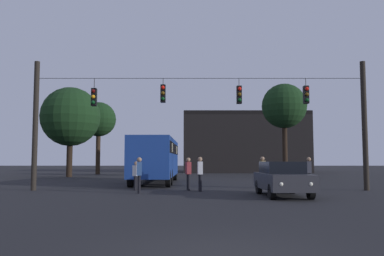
{
  "coord_description": "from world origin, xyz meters",
  "views": [
    {
      "loc": [
        -0.42,
        -6.82,
        1.59
      ],
      "look_at": [
        -0.51,
        13.05,
        3.17
      ],
      "focal_mm": 37.78,
      "sensor_mm": 36.0,
      "label": 1
    }
  ],
  "objects_px": {
    "city_bus": "(158,156)",
    "pedestrian_crossing_left": "(141,173)",
    "pedestrian_near_bus": "(202,172)",
    "tree_behind_building": "(101,120)",
    "tree_left_silhouette": "(286,107)",
    "tree_right_far": "(72,117)",
    "pedestrian_crossing_center": "(190,172)",
    "pedestrian_crossing_right": "(311,171)",
    "pedestrian_trailing": "(265,170)",
    "pedestrian_far_side": "(138,174)",
    "car_near_right": "(284,178)"
  },
  "relations": [
    {
      "from": "car_near_right",
      "to": "pedestrian_crossing_center",
      "type": "height_order",
      "value": "pedestrian_crossing_center"
    },
    {
      "from": "pedestrian_crossing_left",
      "to": "tree_left_silhouette",
      "type": "distance_m",
      "value": 20.6
    },
    {
      "from": "pedestrian_crossing_right",
      "to": "pedestrian_trailing",
      "type": "bearing_deg",
      "value": 160.27
    },
    {
      "from": "tree_right_far",
      "to": "pedestrian_crossing_right",
      "type": "bearing_deg",
      "value": -41.51
    },
    {
      "from": "pedestrian_crossing_left",
      "to": "pedestrian_trailing",
      "type": "xyz_separation_m",
      "value": [
        6.55,
        3.65,
        0.04
      ]
    },
    {
      "from": "pedestrian_trailing",
      "to": "pedestrian_crossing_center",
      "type": "bearing_deg",
      "value": -158.11
    },
    {
      "from": "pedestrian_near_bus",
      "to": "tree_behind_building",
      "type": "xyz_separation_m",
      "value": [
        -10.9,
        24.44,
        5.09
      ]
    },
    {
      "from": "pedestrian_crossing_left",
      "to": "tree_right_far",
      "type": "xyz_separation_m",
      "value": [
        -9.03,
        18.7,
        4.7
      ]
    },
    {
      "from": "pedestrian_crossing_center",
      "to": "tree_left_silhouette",
      "type": "xyz_separation_m",
      "value": [
        8.5,
        14.71,
        5.42
      ]
    },
    {
      "from": "pedestrian_crossing_center",
      "to": "pedestrian_near_bus",
      "type": "xyz_separation_m",
      "value": [
        0.6,
        -0.76,
        0.02
      ]
    },
    {
      "from": "pedestrian_crossing_center",
      "to": "pedestrian_far_side",
      "type": "bearing_deg",
      "value": -178.58
    },
    {
      "from": "pedestrian_near_bus",
      "to": "pedestrian_trailing",
      "type": "relative_size",
      "value": 0.98
    },
    {
      "from": "city_bus",
      "to": "pedestrian_crossing_left",
      "type": "relative_size",
      "value": 6.4
    },
    {
      "from": "pedestrian_crossing_right",
      "to": "pedestrian_trailing",
      "type": "relative_size",
      "value": 0.98
    },
    {
      "from": "tree_behind_building",
      "to": "pedestrian_far_side",
      "type": "bearing_deg",
      "value": -72.38
    },
    {
      "from": "tree_behind_building",
      "to": "tree_right_far",
      "type": "bearing_deg",
      "value": -98.8
    },
    {
      "from": "pedestrian_crossing_left",
      "to": "tree_right_far",
      "type": "bearing_deg",
      "value": 115.78
    },
    {
      "from": "car_near_right",
      "to": "pedestrian_near_bus",
      "type": "height_order",
      "value": "pedestrian_near_bus"
    },
    {
      "from": "pedestrian_near_bus",
      "to": "car_near_right",
      "type": "bearing_deg",
      "value": -37.61
    },
    {
      "from": "pedestrian_crossing_center",
      "to": "pedestrian_far_side",
      "type": "relative_size",
      "value": 1.13
    },
    {
      "from": "pedestrian_trailing",
      "to": "pedestrian_far_side",
      "type": "bearing_deg",
      "value": -165.81
    },
    {
      "from": "tree_behind_building",
      "to": "car_near_right",
      "type": "bearing_deg",
      "value": -61.99
    },
    {
      "from": "car_near_right",
      "to": "tree_right_far",
      "type": "distance_m",
      "value": 25.99
    },
    {
      "from": "tree_left_silhouette",
      "to": "tree_right_far",
      "type": "relative_size",
      "value": 1.0
    },
    {
      "from": "pedestrian_crossing_center",
      "to": "tree_left_silhouette",
      "type": "relative_size",
      "value": 0.2
    },
    {
      "from": "pedestrian_trailing",
      "to": "pedestrian_near_bus",
      "type": "bearing_deg",
      "value": -145.8
    },
    {
      "from": "pedestrian_trailing",
      "to": "tree_behind_building",
      "type": "height_order",
      "value": "tree_behind_building"
    },
    {
      "from": "car_near_right",
      "to": "pedestrian_far_side",
      "type": "xyz_separation_m",
      "value": [
        -6.92,
        3.44,
        0.05
      ]
    },
    {
      "from": "pedestrian_crossing_left",
      "to": "tree_behind_building",
      "type": "xyz_separation_m",
      "value": [
        -7.96,
        25.64,
        5.1
      ]
    },
    {
      "from": "tree_left_silhouette",
      "to": "tree_right_far",
      "type": "height_order",
      "value": "tree_right_far"
    },
    {
      "from": "tree_behind_building",
      "to": "pedestrian_near_bus",
      "type": "bearing_deg",
      "value": -65.97
    },
    {
      "from": "pedestrian_crossing_right",
      "to": "pedestrian_far_side",
      "type": "relative_size",
      "value": 1.15
    },
    {
      "from": "pedestrian_crossing_left",
      "to": "pedestrian_trailing",
      "type": "height_order",
      "value": "pedestrian_trailing"
    },
    {
      "from": "car_near_right",
      "to": "tree_left_silhouette",
      "type": "relative_size",
      "value": 0.52
    },
    {
      "from": "car_near_right",
      "to": "pedestrian_trailing",
      "type": "relative_size",
      "value": 2.45
    },
    {
      "from": "tree_left_silhouette",
      "to": "tree_behind_building",
      "type": "relative_size",
      "value": 1.05
    },
    {
      "from": "pedestrian_far_side",
      "to": "pedestrian_near_bus",
      "type": "bearing_deg",
      "value": -11.68
    },
    {
      "from": "pedestrian_far_side",
      "to": "tree_right_far",
      "type": "bearing_deg",
      "value": 117.14
    },
    {
      "from": "car_near_right",
      "to": "pedestrian_far_side",
      "type": "height_order",
      "value": "car_near_right"
    },
    {
      "from": "tree_right_far",
      "to": "tree_left_silhouette",
      "type": "bearing_deg",
      "value": -5.86
    },
    {
      "from": "pedestrian_crossing_left",
      "to": "tree_right_far",
      "type": "relative_size",
      "value": 0.2
    },
    {
      "from": "tree_behind_building",
      "to": "city_bus",
      "type": "bearing_deg",
      "value": -64.83
    },
    {
      "from": "pedestrian_crossing_center",
      "to": "pedestrian_far_side",
      "type": "xyz_separation_m",
      "value": [
        -2.75,
        -0.07,
        -0.13
      ]
    },
    {
      "from": "pedestrian_far_side",
      "to": "pedestrian_crossing_center",
      "type": "bearing_deg",
      "value": 1.42
    },
    {
      "from": "pedestrian_near_bus",
      "to": "tree_behind_building",
      "type": "height_order",
      "value": "tree_behind_building"
    },
    {
      "from": "pedestrian_trailing",
      "to": "tree_behind_building",
      "type": "relative_size",
      "value": 0.22
    },
    {
      "from": "pedestrian_crossing_center",
      "to": "tree_right_far",
      "type": "bearing_deg",
      "value": 124.17
    },
    {
      "from": "city_bus",
      "to": "tree_right_far",
      "type": "relative_size",
      "value": 1.3
    },
    {
      "from": "tree_right_far",
      "to": "pedestrian_trailing",
      "type": "bearing_deg",
      "value": -44.01
    },
    {
      "from": "pedestrian_crossing_left",
      "to": "pedestrian_crossing_center",
      "type": "height_order",
      "value": "pedestrian_crossing_left"
    }
  ]
}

